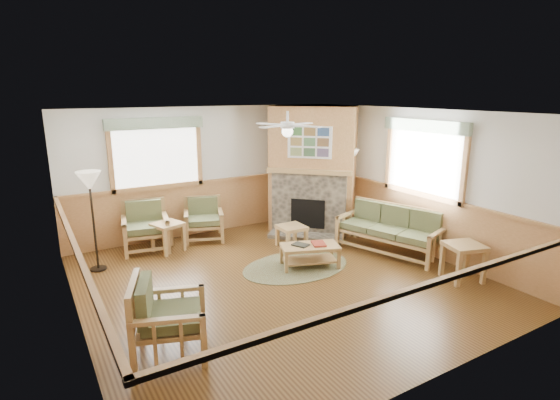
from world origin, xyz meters
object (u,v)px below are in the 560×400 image
sofa (389,230)px  end_table_chairs (168,237)px  armchair_back_right (204,219)px  footstool (292,236)px  armchair_back_left (145,227)px  floor_lamp_right (348,191)px  coffee_table (310,256)px  armchair_left (170,316)px  end_table_sofa (463,262)px  floor_lamp_left (93,222)px

sofa → end_table_chairs: (-3.59, 2.22, -0.16)m
armchair_back_right → footstool: armchair_back_right is taller
footstool → armchair_back_left: bearing=152.5°
sofa → floor_lamp_right: 1.47m
armchair_back_left → armchair_back_right: armchair_back_left is taller
armchair_back_left → footstool: size_ratio=1.88×
coffee_table → floor_lamp_right: floor_lamp_right is taller
sofa → end_table_chairs: 4.23m
end_table_chairs → armchair_back_left: bearing=138.9°
footstool → armchair_left: bearing=-143.7°
armchair_back_left → sofa: bearing=-21.6°
armchair_back_left → footstool: armchair_back_left is taller
sofa → floor_lamp_right: size_ratio=1.05×
sofa → armchair_left: (-4.57, -1.10, 0.02)m
armchair_back_right → end_table_sofa: 4.98m
coffee_table → end_table_chairs: 2.78m
floor_lamp_left → coffee_table: bearing=-28.8°
armchair_back_right → floor_lamp_right: floor_lamp_right is taller
end_table_chairs → floor_lamp_left: 1.47m
floor_lamp_left → sofa: bearing=-21.7°
armchair_back_left → armchair_left: (-0.63, -3.61, -0.00)m
footstool → end_table_chairs: bearing=155.0°
armchair_back_left → floor_lamp_right: size_ratio=0.51×
sofa → coffee_table: 1.72m
end_table_chairs → coffee_table: bearing=-46.9°
end_table_sofa → footstool: bearing=119.6°
sofa → footstool: 1.88m
coffee_table → footstool: 1.05m
armchair_back_left → armchair_back_right: size_ratio=1.09×
end_table_sofa → coffee_table: bearing=136.6°
armchair_left → footstool: (3.14, 2.31, -0.25)m
coffee_table → end_table_chairs: bearing=153.3°
sofa → floor_lamp_right: floor_lamp_right is taller
coffee_table → end_table_sofa: bearing=-23.2°
armchair_back_right → footstool: bearing=-25.8°
end_table_chairs → footstool: end_table_chairs is taller
end_table_sofa → floor_lamp_right: bearing=90.5°
armchair_back_left → end_table_chairs: armchair_back_left is taller
sofa → floor_lamp_left: floor_lamp_left is taller
floor_lamp_right → armchair_back_right: bearing=158.4°
armchair_back_right → armchair_left: armchair_left is taller
coffee_table → armchair_back_left: bearing=154.1°
end_table_sofa → floor_lamp_right: floor_lamp_right is taller
coffee_table → end_table_chairs: (-1.90, 2.03, 0.08)m
sofa → armchair_back_right: (-2.75, 2.52, -0.01)m
armchair_back_right → coffee_table: bearing=-46.7°
armchair_back_right → armchair_left: size_ratio=0.92×
armchair_back_right → armchair_back_left: bearing=-161.1°
armchair_back_left → floor_lamp_left: floor_lamp_left is taller
coffee_table → floor_lamp_left: (-3.22, 1.77, 0.67)m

